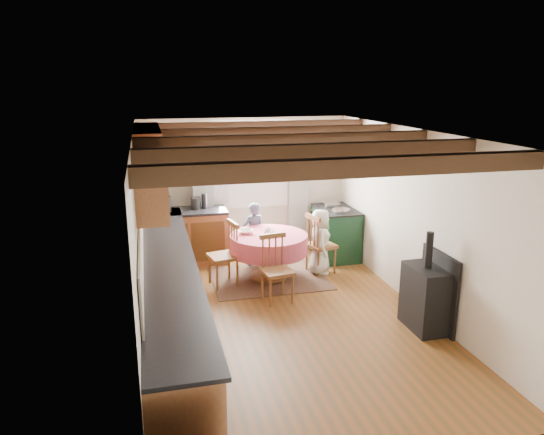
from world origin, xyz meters
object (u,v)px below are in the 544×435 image
object	(u,v)px
chair_right	(321,243)
child_far	(254,234)
chair_near	(277,269)
chair_left	(223,254)
dining_table	(269,257)
cup	(268,232)
aga_range	(336,232)
cast_iron_stove	(426,281)
child_right	(320,242)

from	to	relation	value
chair_right	child_far	bearing A→B (deg)	46.06
chair_near	chair_left	world-z (taller)	chair_left
dining_table	chair_right	bearing A→B (deg)	6.32
cup	aga_range	bearing A→B (deg)	28.24
chair_right	aga_range	bearing A→B (deg)	-52.36
child_far	dining_table	bearing A→B (deg)	83.28
dining_table	cup	bearing A→B (deg)	-127.16
dining_table	child_far	xyz separation A→B (m)	(-0.10, 0.65, 0.18)
chair_near	cast_iron_stove	size ratio (longest dim) A/B	0.76
dining_table	cast_iron_stove	xyz separation A→B (m)	(1.49, -2.07, 0.27)
chair_right	chair_left	bearing A→B (deg)	81.27
cast_iron_stove	child_far	size ratio (longest dim) A/B	1.16
child_far	cup	size ratio (longest dim) A/B	10.26
child_right	cup	size ratio (longest dim) A/B	10.00
chair_left	child_far	bearing A→B (deg)	126.96
chair_right	dining_table	bearing A→B (deg)	81.61
chair_near	child_far	world-z (taller)	child_far
chair_right	cup	distance (m)	0.95
chair_left	chair_near	bearing A→B (deg)	27.77
chair_left	chair_right	world-z (taller)	chair_left
child_far	aga_range	bearing A→B (deg)	167.97
dining_table	aga_range	distance (m)	1.56
chair_right	aga_range	size ratio (longest dim) A/B	1.01
chair_near	chair_right	world-z (taller)	chair_right
cup	chair_right	bearing A→B (deg)	7.09
child_far	chair_near	bearing A→B (deg)	75.37
cast_iron_stove	cup	world-z (taller)	cast_iron_stove
aga_range	child_right	world-z (taller)	child_right
child_right	child_far	bearing A→B (deg)	67.66
child_right	aga_range	bearing A→B (deg)	-27.26
chair_near	chair_right	distance (m)	1.35
dining_table	chair_left	world-z (taller)	chair_left
dining_table	cup	xyz separation A→B (m)	(-0.01, -0.01, 0.41)
dining_table	child_far	distance (m)	0.68
child_far	cast_iron_stove	bearing A→B (deg)	105.02
chair_right	child_far	distance (m)	1.13
dining_table	cast_iron_stove	world-z (taller)	cast_iron_stove
child_right	dining_table	bearing A→B (deg)	103.31
chair_right	child_far	world-z (taller)	child_far
chair_left	cup	distance (m)	0.77
dining_table	chair_near	bearing A→B (deg)	-95.58
aga_range	cast_iron_stove	xyz separation A→B (m)	(0.11, -2.80, 0.18)
aga_range	cast_iron_stove	distance (m)	2.81
chair_left	cup	bearing A→B (deg)	82.50
aga_range	chair_right	bearing A→B (deg)	-127.66
cast_iron_stove	child_right	xyz separation A→B (m)	(-0.64, 2.12, -0.10)
chair_left	aga_range	size ratio (longest dim) A/B	1.02
aga_range	child_far	world-z (taller)	child_far
child_far	child_right	world-z (taller)	child_far
child_right	cup	bearing A→B (deg)	104.16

